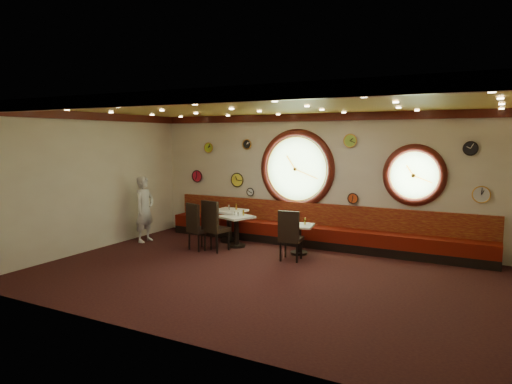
{
  "coord_description": "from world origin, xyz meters",
  "views": [
    {
      "loc": [
        3.81,
        -7.5,
        2.62
      ],
      "look_at": [
        -0.59,
        0.8,
        1.5
      ],
      "focal_mm": 32.0,
      "sensor_mm": 36.0,
      "label": 1
    }
  ],
  "objects_px": {
    "chair_c": "(290,232)",
    "condiment_a_bottle": "(236,207)",
    "table_c": "(299,236)",
    "condiment_b_pepper": "(238,214)",
    "chair_b": "(213,222)",
    "condiment_c_bottle": "(305,221)",
    "table_a": "(229,222)",
    "condiment_c_pepper": "(298,223)",
    "condiment_b_bottle": "(243,213)",
    "condiment_a_salt": "(229,207)",
    "waiter": "(145,209)",
    "condiment_a_pepper": "(230,208)",
    "table_b": "(236,227)",
    "condiment_c_salt": "(297,222)",
    "chair_a": "(196,223)",
    "condiment_b_salt": "(235,213)"
  },
  "relations": [
    {
      "from": "chair_c",
      "to": "condiment_b_bottle",
      "type": "relative_size",
      "value": 4.91
    },
    {
      "from": "chair_a",
      "to": "condiment_a_salt",
      "type": "relative_size",
      "value": 6.07
    },
    {
      "from": "condiment_c_pepper",
      "to": "condiment_b_bottle",
      "type": "distance_m",
      "value": 1.47
    },
    {
      "from": "table_c",
      "to": "condiment_b_pepper",
      "type": "distance_m",
      "value": 1.6
    },
    {
      "from": "chair_c",
      "to": "condiment_a_salt",
      "type": "relative_size",
      "value": 5.98
    },
    {
      "from": "chair_c",
      "to": "condiment_c_salt",
      "type": "xyz_separation_m",
      "value": [
        -0.1,
        0.66,
        0.1
      ]
    },
    {
      "from": "table_b",
      "to": "condiment_b_bottle",
      "type": "relative_size",
      "value": 6.4
    },
    {
      "from": "chair_b",
      "to": "waiter",
      "type": "relative_size",
      "value": 0.44
    },
    {
      "from": "waiter",
      "to": "condiment_a_bottle",
      "type": "bearing_deg",
      "value": -63.54
    },
    {
      "from": "condiment_a_pepper",
      "to": "condiment_c_pepper",
      "type": "distance_m",
      "value": 2.03
    },
    {
      "from": "chair_b",
      "to": "table_c",
      "type": "bearing_deg",
      "value": 31.63
    },
    {
      "from": "condiment_a_bottle",
      "to": "table_c",
      "type": "bearing_deg",
      "value": -13.31
    },
    {
      "from": "condiment_a_salt",
      "to": "condiment_b_salt",
      "type": "xyz_separation_m",
      "value": [
        0.42,
        -0.43,
        -0.07
      ]
    },
    {
      "from": "table_a",
      "to": "table_b",
      "type": "xyz_separation_m",
      "value": [
        0.44,
        -0.39,
        -0.04
      ]
    },
    {
      "from": "condiment_b_pepper",
      "to": "condiment_a_bottle",
      "type": "height_order",
      "value": "condiment_a_bottle"
    },
    {
      "from": "chair_b",
      "to": "condiment_a_bottle",
      "type": "xyz_separation_m",
      "value": [
        -0.06,
        1.15,
        0.21
      ]
    },
    {
      "from": "chair_b",
      "to": "condiment_c_pepper",
      "type": "distance_m",
      "value": 1.94
    },
    {
      "from": "chair_c",
      "to": "condiment_b_pepper",
      "type": "xyz_separation_m",
      "value": [
        -1.61,
        0.58,
        0.18
      ]
    },
    {
      "from": "chair_c",
      "to": "condiment_c_pepper",
      "type": "relative_size",
      "value": 7.0
    },
    {
      "from": "condiment_b_pepper",
      "to": "waiter",
      "type": "relative_size",
      "value": 0.06
    },
    {
      "from": "chair_b",
      "to": "condiment_b_pepper",
      "type": "xyz_separation_m",
      "value": [
        0.29,
        0.64,
        0.12
      ]
    },
    {
      "from": "chair_c",
      "to": "condiment_b_pepper",
      "type": "distance_m",
      "value": 1.72
    },
    {
      "from": "condiment_b_salt",
      "to": "waiter",
      "type": "xyz_separation_m",
      "value": [
        -2.25,
        -0.66,
        0.03
      ]
    },
    {
      "from": "chair_c",
      "to": "condiment_a_bottle",
      "type": "height_order",
      "value": "chair_c"
    },
    {
      "from": "condiment_a_salt",
      "to": "condiment_a_bottle",
      "type": "xyz_separation_m",
      "value": [
        0.21,
        0.01,
        0.02
      ]
    },
    {
      "from": "condiment_b_bottle",
      "to": "waiter",
      "type": "bearing_deg",
      "value": -163.6
    },
    {
      "from": "condiment_b_salt",
      "to": "condiment_c_salt",
      "type": "bearing_deg",
      "value": 0.04
    },
    {
      "from": "chair_c",
      "to": "table_a",
      "type": "bearing_deg",
      "value": 147.65
    },
    {
      "from": "condiment_c_salt",
      "to": "condiment_a_bottle",
      "type": "relative_size",
      "value": 0.66
    },
    {
      "from": "chair_a",
      "to": "condiment_c_salt",
      "type": "xyz_separation_m",
      "value": [
        2.2,
        0.81,
        0.09
      ]
    },
    {
      "from": "condiment_a_salt",
      "to": "condiment_a_pepper",
      "type": "height_order",
      "value": "condiment_a_salt"
    },
    {
      "from": "table_c",
      "to": "condiment_c_pepper",
      "type": "relative_size",
      "value": 7.41
    },
    {
      "from": "condiment_c_salt",
      "to": "condiment_a_pepper",
      "type": "distance_m",
      "value": 2.0
    },
    {
      "from": "chair_b",
      "to": "condiment_b_salt",
      "type": "height_order",
      "value": "chair_b"
    },
    {
      "from": "condiment_c_bottle",
      "to": "condiment_b_bottle",
      "type": "bearing_deg",
      "value": -179.87
    },
    {
      "from": "condiment_a_bottle",
      "to": "chair_a",
      "type": "bearing_deg",
      "value": -105.82
    },
    {
      "from": "condiment_c_salt",
      "to": "waiter",
      "type": "bearing_deg",
      "value": -170.38
    },
    {
      "from": "chair_b",
      "to": "condiment_c_bottle",
      "type": "bearing_deg",
      "value": 32.66
    },
    {
      "from": "condiment_c_pepper",
      "to": "waiter",
      "type": "distance_m",
      "value": 3.96
    },
    {
      "from": "chair_c",
      "to": "condiment_a_pepper",
      "type": "bearing_deg",
      "value": 147.85
    },
    {
      "from": "condiment_c_bottle",
      "to": "waiter",
      "type": "distance_m",
      "value": 4.11
    },
    {
      "from": "condiment_a_pepper",
      "to": "condiment_c_pepper",
      "type": "height_order",
      "value": "condiment_a_pepper"
    },
    {
      "from": "chair_a",
      "to": "condiment_b_pepper",
      "type": "xyz_separation_m",
      "value": [
        0.7,
        0.73,
        0.17
      ]
    },
    {
      "from": "table_c",
      "to": "condiment_b_bottle",
      "type": "distance_m",
      "value": 1.54
    },
    {
      "from": "condiment_c_pepper",
      "to": "condiment_c_bottle",
      "type": "distance_m",
      "value": 0.17
    },
    {
      "from": "condiment_c_salt",
      "to": "condiment_b_bottle",
      "type": "height_order",
      "value": "condiment_b_bottle"
    },
    {
      "from": "table_b",
      "to": "condiment_b_pepper",
      "type": "xyz_separation_m",
      "value": [
        0.06,
        -0.02,
        0.33
      ]
    },
    {
      "from": "chair_b",
      "to": "condiment_a_salt",
      "type": "height_order",
      "value": "chair_b"
    },
    {
      "from": "chair_b",
      "to": "condiment_c_bottle",
      "type": "relative_size",
      "value": 4.96
    },
    {
      "from": "chair_a",
      "to": "condiment_b_salt",
      "type": "relative_size",
      "value": 7.55
    }
  ]
}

